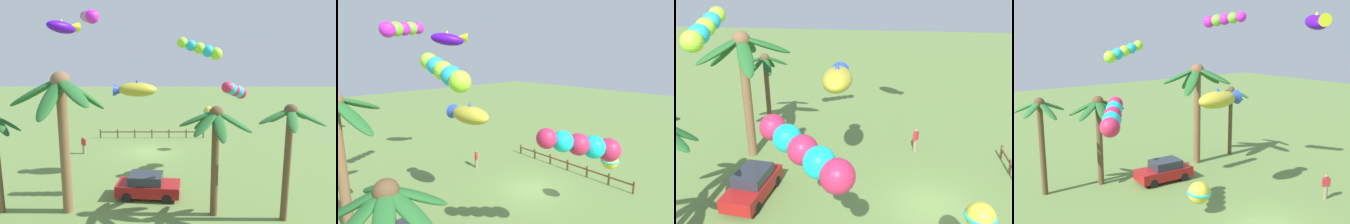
{
  "view_description": "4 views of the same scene",
  "coord_description": "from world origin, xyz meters",
  "views": [
    {
      "loc": [
        -1.69,
        27.05,
        8.74
      ],
      "look_at": [
        -1.71,
        5.15,
        4.69
      ],
      "focal_mm": 32.81,
      "sensor_mm": 36.0,
      "label": 1
    },
    {
      "loc": [
        -11.87,
        13.62,
        9.67
      ],
      "look_at": [
        -1.75,
        4.06,
        6.71
      ],
      "focal_mm": 28.43,
      "sensor_mm": 36.0,
      "label": 2
    },
    {
      "loc": [
        -15.06,
        2.35,
        10.82
      ],
      "look_at": [
        -0.52,
        4.33,
        5.05
      ],
      "focal_mm": 37.13,
      "sensor_mm": 36.0,
      "label": 3
    },
    {
      "loc": [
        -15.62,
        -12.95,
        10.3
      ],
      "look_at": [
        -1.89,
        5.14,
        5.75
      ],
      "focal_mm": 42.91,
      "sensor_mm": 36.0,
      "label": 4
    }
  ],
  "objects": [
    {
      "name": "kite_ball_0",
      "position": [
        -5.46,
        -0.75,
        3.66
      ],
      "size": [
        1.4,
        1.4,
        0.95
      ],
      "color": "yellow"
    },
    {
      "name": "palm_tree_3",
      "position": [
        3.97,
        10.94,
        6.0
      ],
      "size": [
        5.01,
        5.22,
        7.93
      ],
      "color": "brown",
      "rests_on": "ground"
    },
    {
      "name": "kite_tube_3",
      "position": [
        -3.66,
        8.77,
        9.11
      ],
      "size": [
        2.66,
        0.74,
        1.31
      ],
      "color": "#A2F033"
    },
    {
      "name": "palm_tree_1",
      "position": [
        -4.22,
        11.27,
        4.75
      ],
      "size": [
        3.88,
        3.68,
        6.14
      ],
      "color": "brown",
      "rests_on": "ground"
    },
    {
      "name": "palm_tree_2",
      "position": [
        7.68,
        10.98,
        4.34
      ],
      "size": [
        2.7,
        3.16,
        5.84
      ],
      "color": "brown",
      "rests_on": "ground"
    },
    {
      "name": "spectator_0",
      "position": [
        5.87,
        0.47,
        0.81
      ],
      "size": [
        0.48,
        0.39,
        1.59
      ],
      "color": "gray",
      "rests_on": "ground"
    },
    {
      "name": "kite_tube_2",
      "position": [
        -6.66,
        4.54,
        6.2
      ],
      "size": [
        2.36,
        3.09,
        1.52
      ],
      "color": "#D52653"
    },
    {
      "name": "palm_tree_0",
      "position": [
        -7.93,
        11.82,
        4.73
      ],
      "size": [
        3.34,
        3.25,
        6.33
      ],
      "color": "brown",
      "rests_on": "ground"
    },
    {
      "name": "kite_fish_1",
      "position": [
        0.71,
        4.8,
        6.3
      ],
      "size": [
        3.24,
        1.59,
        1.3
      ],
      "color": "gold"
    },
    {
      "name": "kite_fish_4",
      "position": [
        6.48,
        2.27,
        10.93
      ],
      "size": [
        2.57,
        2.92,
        1.28
      ],
      "color": "#4F0CD5"
    },
    {
      "name": "parked_car_0",
      "position": [
        -0.45,
        9.11,
        0.75
      ],
      "size": [
        4.04,
        2.04,
        1.51
      ],
      "color": "#A51919",
      "rests_on": "ground"
    },
    {
      "name": "kite_tube_5",
      "position": [
        3.19,
        7.32,
        11.11
      ],
      "size": [
        1.69,
        2.89,
        1.04
      ],
      "color": "#E324ED"
    }
  ]
}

